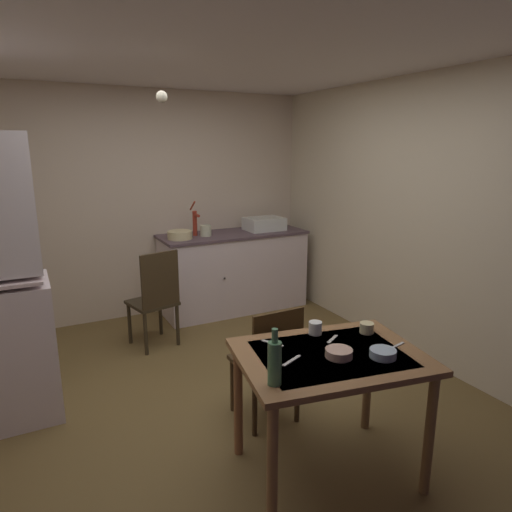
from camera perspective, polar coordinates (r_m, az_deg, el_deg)
name	(u,v)px	position (r m, az deg, el deg)	size (l,w,h in m)	color
ground_plane	(222,403)	(3.62, -4.28, -18.05)	(5.34, 5.34, 0.00)	brown
wall_back	(142,206)	(5.24, -14.16, 6.19)	(3.94, 0.10, 2.51)	beige
wall_right	(423,221)	(4.29, 20.39, 4.17)	(0.10, 4.44, 2.51)	beige
ceiling_slab	(215,38)	(3.15, -5.19, 25.75)	(3.94, 4.44, 0.10)	silver
counter_cabinet	(234,271)	(5.35, -2.84, -1.93)	(1.70, 0.64, 0.93)	silver
sink_basin	(264,224)	(5.41, 1.04, 4.11)	(0.44, 0.34, 0.15)	silver
hand_pump	(195,221)	(5.10, -7.72, 4.43)	(0.05, 0.27, 0.39)	maroon
mixing_bowl_counter	(180,235)	(4.96, -9.60, 2.65)	(0.27, 0.27, 0.09)	beige
stoneware_crock	(206,231)	(5.08, -6.37, 3.21)	(0.12, 0.12, 0.12)	beige
dining_table	(330,371)	(2.68, 9.30, -14.18)	(1.15, 0.92, 0.77)	brown
chair_far_side	(269,361)	(3.20, 1.67, -13.08)	(0.41, 0.41, 0.86)	#3B2A17
chair_by_counter	(156,298)	(4.42, -12.58, -5.18)	(0.48, 0.48, 0.96)	#362D1D
serving_bowl_wide	(383,353)	(2.64, 15.74, -11.76)	(0.15, 0.15, 0.05)	#9EB2C6
soup_bowl_small	(339,353)	(2.59, 10.43, -11.97)	(0.15, 0.15, 0.05)	tan
mug_tall	(315,328)	(2.85, 7.49, -8.99)	(0.08, 0.08, 0.08)	white
teacup_mint	(367,328)	(2.93, 13.81, -8.80)	(0.09, 0.09, 0.06)	beige
glass_bottle	(275,362)	(2.24, 2.36, -13.22)	(0.07, 0.07, 0.29)	#4C7F56
table_knife	(395,347)	(2.79, 17.16, -10.87)	(0.17, 0.02, 0.01)	silver
teaspoon_near_bowl	(292,361)	(2.52, 4.52, -13.04)	(0.16, 0.02, 0.01)	beige
teaspoon_by_cup	(332,339)	(2.80, 9.63, -10.31)	(0.13, 0.02, 0.01)	beige
serving_spoon	(272,343)	(2.71, 2.09, -10.95)	(0.15, 0.02, 0.01)	beige
pendant_bulb	(162,97)	(3.32, -11.83, 19.10)	(0.08, 0.08, 0.08)	#F9EFCC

